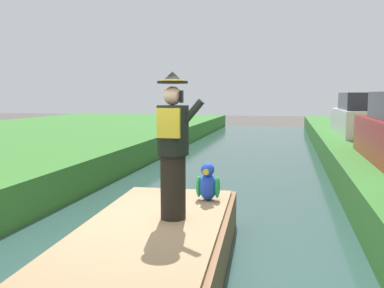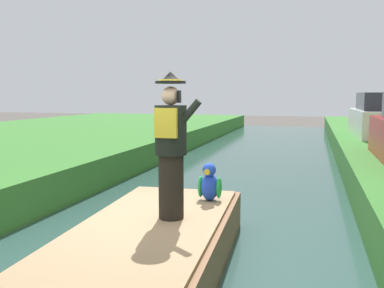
{
  "view_description": "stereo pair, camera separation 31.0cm",
  "coord_description": "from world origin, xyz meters",
  "px_view_note": "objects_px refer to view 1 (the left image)",
  "views": [
    {
      "loc": [
        1.59,
        -5.09,
        2.28
      ],
      "look_at": [
        0.32,
        0.45,
        1.61
      ],
      "focal_mm": 39.36,
      "sensor_mm": 36.0,
      "label": 1
    },
    {
      "loc": [
        1.89,
        -5.01,
        2.28
      ],
      "look_at": [
        0.32,
        0.45,
        1.61
      ],
      "focal_mm": 39.36,
      "sensor_mm": 36.0,
      "label": 2
    }
  ],
  "objects_px": {
    "person_pirate": "(173,146)",
    "parked_car_white": "(363,117)",
    "boat": "(152,248)",
    "parrot_plush": "(208,184)"
  },
  "relations": [
    {
      "from": "person_pirate",
      "to": "parked_car_white",
      "type": "xyz_separation_m",
      "value": [
        3.97,
        10.83,
        -0.17
      ]
    },
    {
      "from": "boat",
      "to": "parrot_plush",
      "type": "distance_m",
      "value": 1.47
    },
    {
      "from": "boat",
      "to": "parrot_plush",
      "type": "relative_size",
      "value": 7.54
    },
    {
      "from": "boat",
      "to": "parrot_plush",
      "type": "height_order",
      "value": "parrot_plush"
    },
    {
      "from": "parrot_plush",
      "to": "parked_car_white",
      "type": "height_order",
      "value": "parked_car_white"
    },
    {
      "from": "boat",
      "to": "person_pirate",
      "type": "distance_m",
      "value": 1.28
    },
    {
      "from": "parrot_plush",
      "to": "person_pirate",
      "type": "bearing_deg",
      "value": -104.09
    },
    {
      "from": "person_pirate",
      "to": "boat",
      "type": "bearing_deg",
      "value": -135.91
    },
    {
      "from": "parked_car_white",
      "to": "parrot_plush",
      "type": "bearing_deg",
      "value": -110.74
    },
    {
      "from": "person_pirate",
      "to": "parrot_plush",
      "type": "relative_size",
      "value": 3.25
    }
  ]
}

